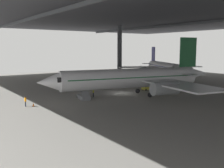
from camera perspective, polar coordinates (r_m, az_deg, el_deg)
name	(u,v)px	position (r m, az deg, el deg)	size (l,w,h in m)	color
ground_plane	(121,93)	(53.67, 2.03, -1.94)	(110.00, 110.00, 0.00)	gray
hangar_structure	(170,13)	(62.80, 12.42, 14.84)	(121.00, 99.00, 17.61)	#4C4F54
airplane_main	(134,78)	(50.05, 4.88, 1.27)	(34.77, 35.43, 11.22)	white
boarding_stairs	(83,95)	(47.30, -6.22, -2.40)	(4.36, 2.30, 4.61)	slate
crew_worker_near_nose	(25,101)	(43.21, -18.26, -3.47)	(0.55, 0.23, 1.60)	#232838
crew_worker_by_stairs	(93,92)	(48.93, -4.07, -1.77)	(0.47, 0.38, 1.67)	#232838
airplane_distant	(163,67)	(88.20, 10.91, 3.74)	(27.77, 27.93, 9.61)	white
traffic_cone_orange	(33,105)	(42.95, -16.68, -4.31)	(0.36, 0.36, 0.60)	black
baggage_tug	(147,88)	(57.45, 7.61, -0.84)	(1.36, 2.25, 0.90)	yellow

